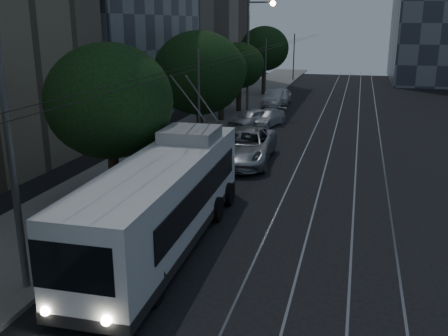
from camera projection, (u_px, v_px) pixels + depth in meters
name	position (u px, v px, depth m)	size (l,w,h in m)	color
ground	(256.00, 239.00, 17.63)	(120.00, 120.00, 0.00)	black
sidewalk	(212.00, 122.00, 38.02)	(5.00, 90.00, 0.15)	slate
tram_rails	(347.00, 130.00, 35.54)	(4.52, 90.00, 0.02)	gray
overhead_wires	(245.00, 78.00, 36.43)	(2.23, 90.00, 6.00)	black
trolleybus	(166.00, 198.00, 16.96)	(2.77, 11.81, 5.63)	white
pickup_silver	(244.00, 146.00, 27.18)	(2.97, 6.45, 1.79)	#AAADB2
car_white_a	(251.00, 118.00, 36.12)	(1.61, 4.00, 1.36)	silver
car_white_b	(266.00, 118.00, 36.88)	(1.69, 4.15, 1.20)	silver
car_white_c	(274.00, 98.00, 45.33)	(1.54, 4.43, 1.46)	#BBBBC0
car_white_d	(281.00, 96.00, 46.98)	(1.68, 4.19, 1.43)	silver
tree_1	(109.00, 101.00, 19.98)	(5.14, 5.14, 6.66)	black
tree_2	(199.00, 73.00, 30.88)	(5.74, 5.74, 6.95)	black
tree_3	(221.00, 70.00, 37.53)	(3.96, 3.96, 5.74)	black
tree_4	(239.00, 66.00, 41.35)	(4.18, 4.18, 5.83)	black
tree_5	(264.00, 49.00, 50.94)	(4.98, 4.98, 7.05)	black
streetlamp_near	(15.00, 79.00, 12.47)	(2.42, 0.44, 9.99)	#595A5C
streetlamp_far	(253.00, 45.00, 40.24)	(2.27, 0.44, 9.28)	#595A5C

